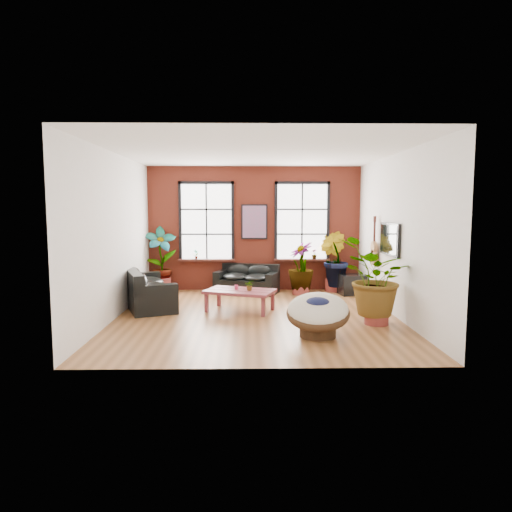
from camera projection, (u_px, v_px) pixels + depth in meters
The scene contains 19 objects.
room at pixel (256, 235), 9.85m from camera, with size 6.04×6.54×3.54m.
sofa_back at pixel (247, 280), 12.65m from camera, with size 1.87×1.32×0.78m.
sofa_left at pixel (146, 290), 10.83m from camera, with size 1.72×2.46×0.90m.
coffee_table at pixel (240, 292), 10.33m from camera, with size 1.72×1.34×0.59m.
papasan_chair at pixel (318, 313), 8.27m from camera, with size 1.36×1.38×0.86m.
poster at pixel (254, 222), 12.84m from camera, with size 0.74×0.06×0.98m.
tv_wall_unit at pixel (385, 243), 10.37m from camera, with size 0.13×1.86×1.20m.
media_box at pixel (352, 285), 12.34m from camera, with size 0.72×0.63×0.54m.
pot_back_left at pixel (161, 285), 12.69m from camera, with size 0.61×0.61×0.40m.
pot_back_right at pixel (334, 285), 12.84m from camera, with size 0.50×0.50×0.35m.
pot_right_wall at pixel (377, 316), 9.18m from camera, with size 0.49×0.49×0.35m.
pot_mid at pixel (301, 288), 12.38m from camera, with size 0.59×0.59×0.34m.
floor_plant_back_left at pixel (161, 257), 12.65m from camera, with size 0.89×0.60×1.68m, color #174913.
floor_plant_back_right at pixel (334, 259), 12.75m from camera, with size 0.85×0.68×1.54m, color #174913.
floor_plant_right_wall at pixel (376, 278), 9.11m from camera, with size 1.42×1.23×1.58m, color #174913.
floor_plant_mid at pixel (301, 266), 12.34m from camera, with size 0.72×0.72×1.28m, color #174913.
table_plant at pixel (250, 285), 10.25m from camera, with size 0.21×0.18×0.24m, color #174913.
sill_plant_left at pixel (196, 254), 12.86m from camera, with size 0.14×0.10×0.27m, color #174913.
sill_plant_right at pixel (314, 254), 12.92m from camera, with size 0.15×0.15×0.27m, color #174913.
Camera 1 is at (-0.19, -9.69, 2.33)m, focal length 32.00 mm.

